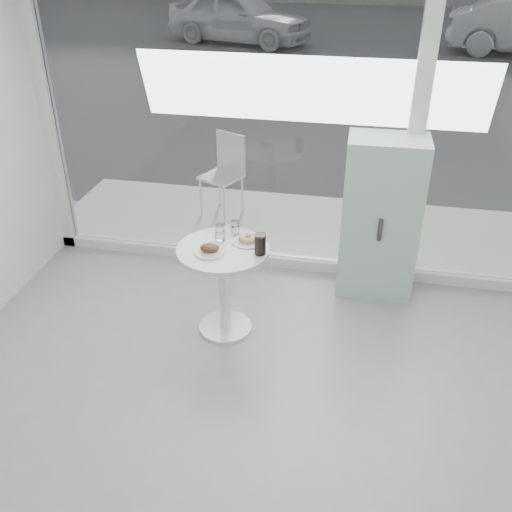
% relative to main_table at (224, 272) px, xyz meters
% --- Properties ---
extents(room_shell, '(6.00, 6.00, 6.00)m').
position_rel_main_table_xyz_m(room_shell, '(0.50, -2.46, 1.36)').
color(room_shell, white).
rests_on(room_shell, ground).
extents(storefront, '(5.00, 0.14, 3.00)m').
position_rel_main_table_xyz_m(storefront, '(0.57, 1.10, 1.16)').
color(storefront, white).
rests_on(storefront, ground).
extents(main_table, '(0.72, 0.72, 0.77)m').
position_rel_main_table_xyz_m(main_table, '(0.00, 0.00, 0.00)').
color(main_table, white).
rests_on(main_table, ground).
extents(patio_deck, '(5.60, 1.60, 0.05)m').
position_rel_main_table_xyz_m(patio_deck, '(0.50, 1.90, -0.53)').
color(patio_deck, beige).
rests_on(patio_deck, ground).
extents(street, '(40.00, 24.00, 0.00)m').
position_rel_main_table_xyz_m(street, '(0.50, 14.10, -0.55)').
color(street, '#3C3C3C').
rests_on(street, ground).
extents(mint_cabinet, '(0.67, 0.47, 1.43)m').
position_rel_main_table_xyz_m(mint_cabinet, '(1.19, 0.88, 0.17)').
color(mint_cabinet, '#A5D2B8').
rests_on(mint_cabinet, ground).
extents(patio_chair, '(0.52, 0.52, 0.90)m').
position_rel_main_table_xyz_m(patio_chair, '(-0.51, 2.08, 0.01)').
color(patio_chair, white).
rests_on(patio_chair, patio_deck).
extents(car_white, '(4.32, 2.70, 1.37)m').
position_rel_main_table_xyz_m(car_white, '(-2.74, 12.70, 0.13)').
color(car_white, silver).
rests_on(car_white, street).
extents(plate_fritter, '(0.24, 0.24, 0.07)m').
position_rel_main_table_xyz_m(plate_fritter, '(-0.08, -0.08, 0.25)').
color(plate_fritter, silver).
rests_on(plate_fritter, main_table).
extents(plate_donut, '(0.24, 0.24, 0.06)m').
position_rel_main_table_xyz_m(plate_donut, '(0.17, 0.13, 0.24)').
color(plate_donut, silver).
rests_on(plate_donut, main_table).
extents(water_tumbler_a, '(0.08, 0.08, 0.13)m').
position_rel_main_table_xyz_m(water_tumbler_a, '(-0.05, 0.13, 0.28)').
color(water_tumbler_a, white).
rests_on(water_tumbler_a, main_table).
extents(water_tumbler_b, '(0.07, 0.07, 0.11)m').
position_rel_main_table_xyz_m(water_tumbler_b, '(0.04, 0.25, 0.27)').
color(water_tumbler_b, white).
rests_on(water_tumbler_b, main_table).
extents(cola_glass, '(0.09, 0.09, 0.17)m').
position_rel_main_table_xyz_m(cola_glass, '(0.30, -0.03, 0.30)').
color(cola_glass, white).
rests_on(cola_glass, main_table).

